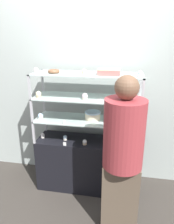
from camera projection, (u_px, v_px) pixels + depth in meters
ground_plane at (87, 185)px, 2.89m from camera, size 20.00×20.00×0.00m
back_wall at (92, 83)px, 2.78m from camera, size 8.00×0.05×2.60m
display_base at (87, 164)px, 2.78m from camera, size 1.23×0.41×0.66m
display_riser_lower at (87, 121)px, 2.59m from camera, size 1.23×0.41×0.27m
display_riser_middle at (87, 99)px, 2.49m from camera, size 1.23×0.41×0.27m
display_riser_upper at (87, 75)px, 2.40m from camera, size 1.23×0.41×0.27m
layer_cake_centerpiece at (93, 116)px, 2.57m from camera, size 0.19×0.19×0.10m
sheet_cake_frosted at (109, 72)px, 2.30m from camera, size 0.24×0.14×0.07m
cupcake_0 at (43, 136)px, 2.73m from camera, size 0.05×0.05×0.06m
cupcake_1 at (65, 138)px, 2.67m from camera, size 0.05×0.05×0.06m
cupcake_2 at (85, 142)px, 2.56m from camera, size 0.05×0.05×0.06m
cupcake_3 at (109, 141)px, 2.58m from camera, size 0.05×0.05×0.06m
cupcake_4 at (134, 145)px, 2.50m from camera, size 0.05×0.05×0.06m
price_tag_0 at (65, 144)px, 2.53m from camera, size 0.04×0.00×0.04m
cupcake_5 at (41, 116)px, 2.59m from camera, size 0.06×0.06×0.07m
cupcake_6 at (134, 122)px, 2.43m from camera, size 0.06×0.06×0.07m
price_tag_1 at (64, 122)px, 2.44m from camera, size 0.04×0.00×0.04m
cupcake_7 at (38, 95)px, 2.47m from camera, size 0.06×0.06×0.08m
cupcake_8 at (85, 97)px, 2.39m from camera, size 0.06×0.06×0.08m
cupcake_9 at (138, 99)px, 2.30m from camera, size 0.06×0.06×0.08m
price_tag_2 at (99, 101)px, 2.28m from camera, size 0.04×0.00×0.04m
cupcake_10 at (36, 71)px, 2.41m from camera, size 0.05×0.05×0.06m
cupcake_11 at (84, 72)px, 2.30m from camera, size 0.05×0.05×0.06m
cupcake_12 at (140, 74)px, 2.21m from camera, size 0.05×0.05×0.06m
price_tag_3 at (91, 75)px, 2.21m from camera, size 0.04×0.00×0.04m
donut_glazed at (54, 71)px, 2.43m from camera, size 0.13×0.13×0.04m
customer_figure at (123, 155)px, 2.00m from camera, size 0.37×0.37×1.58m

